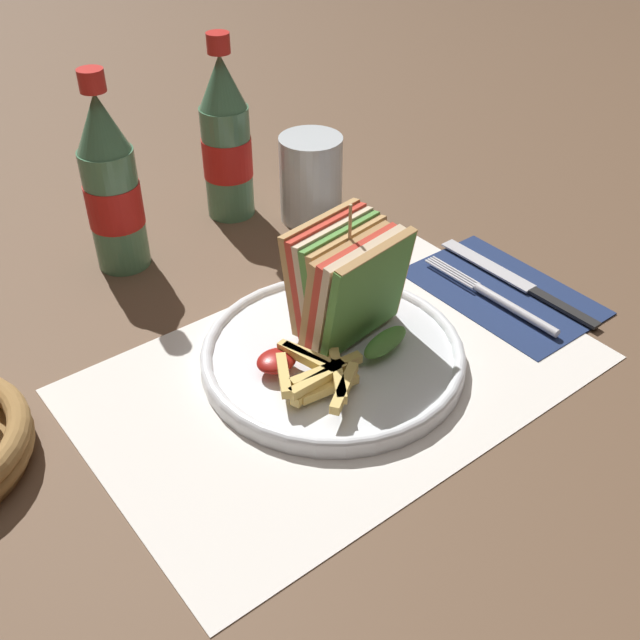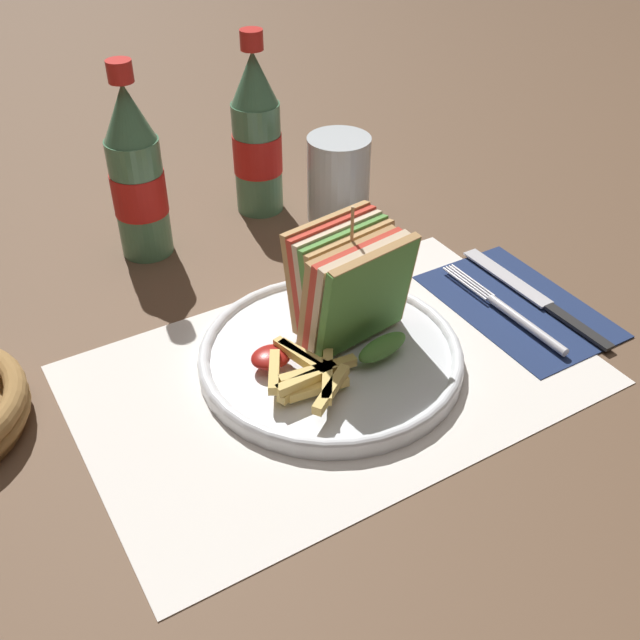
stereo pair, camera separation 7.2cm
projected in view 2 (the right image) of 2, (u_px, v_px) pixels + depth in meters
ground_plane at (332, 372)px, 0.72m from camera, size 4.00×4.00×0.00m
placemat at (336, 374)px, 0.71m from camera, size 0.47×0.31×0.00m
plate_main at (331, 355)px, 0.72m from camera, size 0.26×0.26×0.02m
club_sandwich at (351, 288)px, 0.71m from camera, size 0.11×0.12×0.14m
fries_pile at (310, 374)px, 0.67m from camera, size 0.09×0.10×0.02m
ketchup_blob at (271, 357)px, 0.69m from camera, size 0.04×0.03×0.01m
napkin at (517, 305)px, 0.80m from camera, size 0.13×0.20×0.00m
fork at (514, 315)px, 0.78m from camera, size 0.02×0.18×0.01m
knife at (535, 297)px, 0.81m from camera, size 0.02×0.21×0.00m
coke_bottle_near at (137, 176)px, 0.83m from camera, size 0.06×0.06×0.23m
coke_bottle_far at (257, 138)px, 0.92m from camera, size 0.06×0.06×0.23m
glass_near at (338, 184)px, 0.93m from camera, size 0.08×0.08×0.11m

